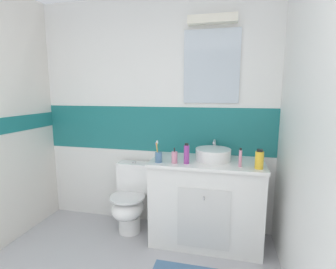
{
  "coord_description": "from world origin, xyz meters",
  "views": [
    {
      "loc": [
        0.79,
        -0.3,
        1.51
      ],
      "look_at": [
        0.3,
        1.81,
        1.15
      ],
      "focal_mm": 27.24,
      "sensor_mm": 36.0,
      "label": 1
    }
  ],
  "objects": [
    {
      "name": "toothpaste_tube_upright",
      "position": [
        0.92,
        1.99,
        0.93
      ],
      "size": [
        0.03,
        0.03,
        0.17
      ],
      "color": "pink",
      "rests_on": "vanity_cabinet"
    },
    {
      "name": "shampoo_bottle_tall",
      "position": [
        0.44,
        1.98,
        0.94
      ],
      "size": [
        0.05,
        0.05,
        0.19
      ],
      "color": "#993F99",
      "rests_on": "vanity_cabinet"
    },
    {
      "name": "wall_back_tiled",
      "position": [
        0.01,
        2.45,
        1.26
      ],
      "size": [
        3.2,
        0.2,
        2.5
      ],
      "color": "white",
      "rests_on": "ground_plane"
    },
    {
      "name": "sink_basin",
      "position": [
        0.67,
        2.17,
        0.91
      ],
      "size": [
        0.34,
        0.39,
        0.17
      ],
      "color": "white",
      "rests_on": "vanity_cabinet"
    },
    {
      "name": "toilet",
      "position": [
        -0.2,
        2.15,
        0.35
      ],
      "size": [
        0.37,
        0.5,
        0.75
      ],
      "color": "white",
      "rests_on": "ground_plane"
    },
    {
      "name": "wall_right_plain",
      "position": [
        1.35,
        1.2,
        1.25
      ],
      "size": [
        0.1,
        3.48,
        2.5
      ],
      "primitive_type": "cube",
      "color": "white",
      "rests_on": "ground_plane"
    },
    {
      "name": "vanity_cabinet",
      "position": [
        0.62,
        2.14,
        0.43
      ],
      "size": [
        1.09,
        0.55,
        0.85
      ],
      "color": "silver",
      "rests_on": "ground_plane"
    },
    {
      "name": "mouthwash_bottle",
      "position": [
        1.08,
        1.97,
        0.93
      ],
      "size": [
        0.07,
        0.07,
        0.17
      ],
      "color": "yellow",
      "rests_on": "vanity_cabinet"
    },
    {
      "name": "soap_dispenser",
      "position": [
        0.32,
        1.98,
        0.91
      ],
      "size": [
        0.06,
        0.06,
        0.15
      ],
      "color": "pink",
      "rests_on": "vanity_cabinet"
    },
    {
      "name": "toothbrush_cup",
      "position": [
        0.17,
        1.97,
        0.91
      ],
      "size": [
        0.07,
        0.07,
        0.21
      ],
      "color": "#4C7299",
      "rests_on": "vanity_cabinet"
    }
  ]
}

